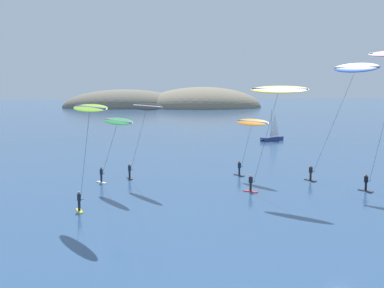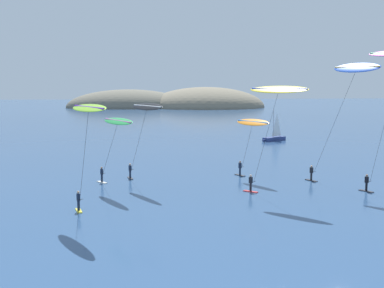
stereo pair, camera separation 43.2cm
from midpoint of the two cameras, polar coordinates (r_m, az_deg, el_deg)
The scene contains 8 objects.
headland_island at distance 210.69m, azimuth -2.00°, elevation 4.37°, with size 86.19×41.92×17.69m.
sailboat_near at distance 89.57m, azimuth 9.73°, elevation 0.77°, with size 5.53×4.01×5.70m.
kitesurfer_orange at distance 53.56m, azimuth 7.31°, elevation 2.07°, with size 3.61×4.96×6.68m.
kitesurfer_yellow at distance 45.11m, azimuth 10.29°, elevation 5.61°, with size 5.36×5.26×10.40m.
kitesurfer_green at distance 47.75m, azimuth -8.68°, elevation 2.12°, with size 4.54×7.63×7.22m.
kitesurfer_black at distance 49.84m, azimuth -5.27°, elevation 3.75°, with size 4.19×7.30×8.58m.
kitesurfer_lime at distance 37.64m, azimuth -11.92°, elevation 3.33°, with size 3.98×6.27×9.03m.
kitesurfer_blue at distance 50.85m, azimuth 18.78°, elevation 7.57°, with size 5.48×6.93×12.64m.
Camera 2 is at (-7.36, -18.07, 10.58)m, focal length 45.00 mm.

